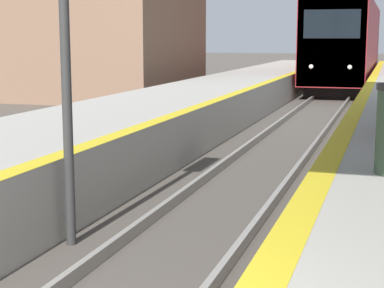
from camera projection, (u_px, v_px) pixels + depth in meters
name	position (u px, v px, depth m)	size (l,w,h in m)	color
train	(348.00, 42.00, 33.51)	(2.69, 18.72, 4.45)	black
station_building	(32.00, 35.00, 28.17)	(14.34, 8.34, 5.17)	brown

